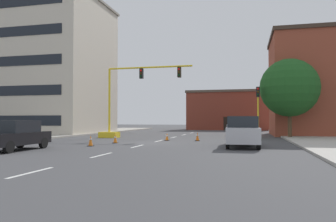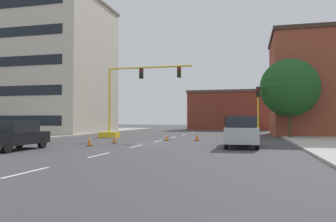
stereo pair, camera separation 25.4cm
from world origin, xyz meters
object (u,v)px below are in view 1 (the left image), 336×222
(traffic_cone_roadside_c, at_px, (91,141))
(traffic_cone_roadside_d, at_px, (115,139))
(traffic_signal_gantry, at_px, (121,115))
(sedan_black_near_left, at_px, (15,135))
(traffic_cone_roadside_b, at_px, (197,136))
(pickup_truck_silver, at_px, (242,132))
(tree_right_mid, at_px, (289,88))
(traffic_light_pole_right, at_px, (258,101))
(traffic_cone_roadside_a, at_px, (167,137))

(traffic_cone_roadside_c, bearing_deg, traffic_cone_roadside_d, 79.36)
(traffic_signal_gantry, distance_m, sedan_black_near_left, 13.53)
(traffic_cone_roadside_b, relative_size, traffic_cone_roadside_c, 1.01)
(sedan_black_near_left, bearing_deg, pickup_truck_silver, 23.28)
(sedan_black_near_left, xyz_separation_m, traffic_cone_roadside_d, (3.42, 6.64, -0.55))
(pickup_truck_silver, relative_size, sedan_black_near_left, 1.21)
(tree_right_mid, xyz_separation_m, sedan_black_near_left, (-16.99, -16.40, -3.89))
(traffic_light_pole_right, relative_size, traffic_cone_roadside_a, 7.63)
(tree_right_mid, xyz_separation_m, pickup_truck_silver, (-4.23, -10.91, -3.80))
(traffic_cone_roadside_c, bearing_deg, traffic_cone_roadside_a, 61.72)
(sedan_black_near_left, height_order, traffic_cone_roadside_a, sedan_black_near_left)
(traffic_signal_gantry, xyz_separation_m, traffic_cone_roadside_a, (5.38, -2.96, -1.94))
(traffic_signal_gantry, relative_size, pickup_truck_silver, 1.67)
(traffic_signal_gantry, height_order, tree_right_mid, tree_right_mid)
(traffic_light_pole_right, xyz_separation_m, tree_right_mid, (2.93, 1.48, 1.25))
(tree_right_mid, height_order, traffic_cone_roadside_a, tree_right_mid)
(traffic_signal_gantry, bearing_deg, traffic_cone_roadside_b, -19.18)
(pickup_truck_silver, distance_m, traffic_cone_roadside_d, 9.43)
(traffic_light_pole_right, bearing_deg, pickup_truck_silver, -97.86)
(traffic_signal_gantry, distance_m, traffic_cone_roadside_a, 6.44)
(pickup_truck_silver, bearing_deg, traffic_cone_roadside_c, -169.92)
(sedan_black_near_left, relative_size, traffic_cone_roadside_d, 6.51)
(traffic_light_pole_right, bearing_deg, traffic_cone_roadside_b, -139.56)
(sedan_black_near_left, xyz_separation_m, traffic_cone_roadside_a, (6.49, 10.46, -0.58))
(traffic_cone_roadside_a, xyz_separation_m, traffic_cone_roadside_c, (-3.62, -6.73, 0.06))
(pickup_truck_silver, xyz_separation_m, traffic_cone_roadside_a, (-6.27, 4.97, -0.67))
(traffic_signal_gantry, distance_m, tree_right_mid, 16.35)
(traffic_cone_roadside_d, bearing_deg, traffic_cone_roadside_a, 51.16)
(tree_right_mid, xyz_separation_m, traffic_cone_roadside_a, (-10.50, -5.94, -4.47))
(pickup_truck_silver, relative_size, traffic_cone_roadside_c, 7.37)
(traffic_cone_roadside_a, relative_size, traffic_cone_roadside_b, 0.84)
(traffic_cone_roadside_a, bearing_deg, traffic_cone_roadside_b, 4.38)
(traffic_cone_roadside_b, bearing_deg, traffic_cone_roadside_c, -131.75)
(tree_right_mid, bearing_deg, traffic_light_pole_right, -153.25)
(tree_right_mid, bearing_deg, traffic_signal_gantry, -169.35)
(traffic_light_pole_right, relative_size, traffic_cone_roadside_d, 6.91)
(traffic_light_pole_right, height_order, traffic_cone_roadside_c, traffic_light_pole_right)
(traffic_signal_gantry, relative_size, traffic_cone_roadside_b, 12.19)
(tree_right_mid, relative_size, pickup_truck_silver, 1.38)
(sedan_black_near_left, bearing_deg, traffic_cone_roadside_d, 62.77)
(traffic_light_pole_right, distance_m, traffic_cone_roadside_a, 9.36)
(traffic_cone_roadside_a, xyz_separation_m, traffic_cone_roadside_b, (2.56, 0.20, 0.06))
(traffic_cone_roadside_b, distance_m, traffic_cone_roadside_c, 9.28)
(traffic_signal_gantry, bearing_deg, pickup_truck_silver, -34.23)
(tree_right_mid, xyz_separation_m, traffic_cone_roadside_d, (-13.57, -9.76, -4.44))
(sedan_black_near_left, height_order, traffic_cone_roadside_b, sedan_black_near_left)
(traffic_signal_gantry, xyz_separation_m, traffic_cone_roadside_c, (1.76, -9.68, -1.88))
(traffic_signal_gantry, bearing_deg, tree_right_mid, 10.65)
(traffic_light_pole_right, xyz_separation_m, traffic_cone_roadside_c, (-11.19, -11.19, -3.16))
(traffic_signal_gantry, xyz_separation_m, traffic_light_pole_right, (12.95, 1.51, 1.28))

